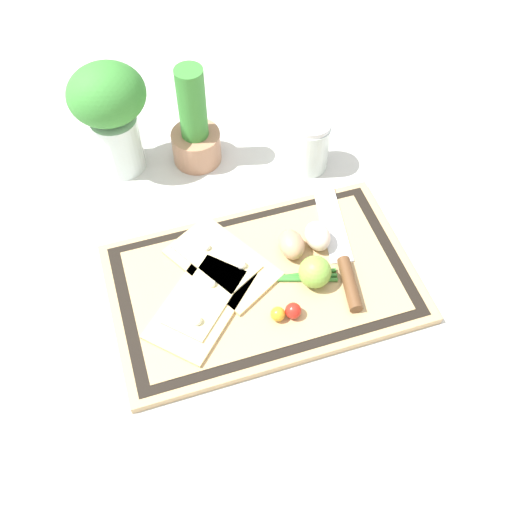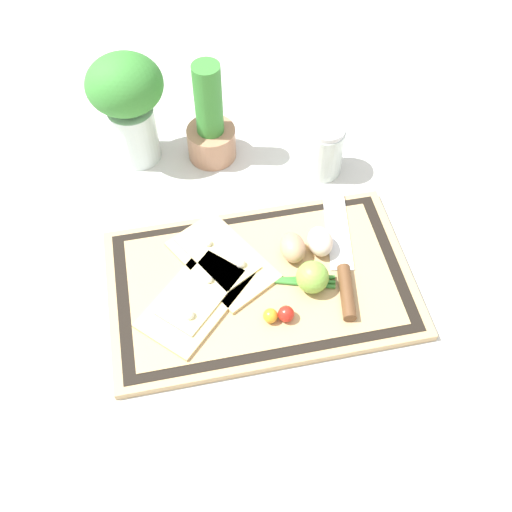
{
  "view_description": "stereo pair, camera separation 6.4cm",
  "coord_description": "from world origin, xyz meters",
  "px_view_note": "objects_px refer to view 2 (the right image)",
  "views": [
    {
      "loc": [
        -0.18,
        -0.53,
        0.86
      ],
      "look_at": [
        0.0,
        0.04,
        0.04
      ],
      "focal_mm": 42.0,
      "sensor_mm": 36.0,
      "label": 1
    },
    {
      "loc": [
        -0.12,
        -0.54,
        0.86
      ],
      "look_at": [
        0.0,
        0.04,
        0.04
      ],
      "focal_mm": 42.0,
      "sensor_mm": 36.0,
      "label": 2
    }
  ],
  "objects_px": {
    "egg_pink": "(320,241)",
    "lime": "(312,277)",
    "cherry_tomato_red": "(286,314)",
    "herb_pot": "(210,127)",
    "pizza_slice_far": "(221,258)",
    "pizza_slice_near": "(197,298)",
    "sauce_jar": "(324,152)",
    "herb_glass": "(128,101)",
    "egg_brown": "(293,248)",
    "knife": "(344,271)",
    "cherry_tomato_yellow": "(271,316)"
  },
  "relations": [
    {
      "from": "egg_pink",
      "to": "cherry_tomato_yellow",
      "type": "height_order",
      "value": "egg_pink"
    },
    {
      "from": "herb_pot",
      "to": "knife",
      "type": "bearing_deg",
      "value": -63.54
    },
    {
      "from": "pizza_slice_near",
      "to": "herb_pot",
      "type": "xyz_separation_m",
      "value": [
        0.08,
        0.35,
        0.05
      ]
    },
    {
      "from": "cherry_tomato_red",
      "to": "herb_pot",
      "type": "distance_m",
      "value": 0.41
    },
    {
      "from": "herb_pot",
      "to": "herb_glass",
      "type": "distance_m",
      "value": 0.16
    },
    {
      "from": "lime",
      "to": "sauce_jar",
      "type": "bearing_deg",
      "value": 71.14
    },
    {
      "from": "pizza_slice_far",
      "to": "herb_glass",
      "type": "distance_m",
      "value": 0.34
    },
    {
      "from": "knife",
      "to": "cherry_tomato_red",
      "type": "distance_m",
      "value": 0.13
    },
    {
      "from": "egg_pink",
      "to": "lime",
      "type": "distance_m",
      "value": 0.08
    },
    {
      "from": "pizza_slice_far",
      "to": "sauce_jar",
      "type": "height_order",
      "value": "sauce_jar"
    },
    {
      "from": "cherry_tomato_yellow",
      "to": "knife",
      "type": "bearing_deg",
      "value": 24.21
    },
    {
      "from": "egg_brown",
      "to": "herb_pot",
      "type": "distance_m",
      "value": 0.31
    },
    {
      "from": "sauce_jar",
      "to": "herb_pot",
      "type": "bearing_deg",
      "value": 157.39
    },
    {
      "from": "egg_brown",
      "to": "cherry_tomato_yellow",
      "type": "bearing_deg",
      "value": -118.2
    },
    {
      "from": "pizza_slice_far",
      "to": "cherry_tomato_red",
      "type": "xyz_separation_m",
      "value": [
        0.08,
        -0.13,
        0.01
      ]
    },
    {
      "from": "sauce_jar",
      "to": "herb_glass",
      "type": "xyz_separation_m",
      "value": [
        -0.35,
        0.11,
        0.09
      ]
    },
    {
      "from": "pizza_slice_near",
      "to": "herb_glass",
      "type": "relative_size",
      "value": 0.92
    },
    {
      "from": "egg_brown",
      "to": "knife",
      "type": "bearing_deg",
      "value": -36.18
    },
    {
      "from": "pizza_slice_far",
      "to": "egg_pink",
      "type": "bearing_deg",
      "value": -3.22
    },
    {
      "from": "egg_brown",
      "to": "egg_pink",
      "type": "distance_m",
      "value": 0.05
    },
    {
      "from": "pizza_slice_near",
      "to": "herb_pot",
      "type": "bearing_deg",
      "value": 77.02
    },
    {
      "from": "sauce_jar",
      "to": "herb_glass",
      "type": "distance_m",
      "value": 0.38
    },
    {
      "from": "pizza_slice_near",
      "to": "herb_glass",
      "type": "height_order",
      "value": "herb_glass"
    },
    {
      "from": "knife",
      "to": "cherry_tomato_yellow",
      "type": "distance_m",
      "value": 0.15
    },
    {
      "from": "pizza_slice_near",
      "to": "egg_pink",
      "type": "height_order",
      "value": "egg_pink"
    },
    {
      "from": "pizza_slice_far",
      "to": "lime",
      "type": "relative_size",
      "value": 3.98
    },
    {
      "from": "egg_brown",
      "to": "egg_pink",
      "type": "relative_size",
      "value": 1.0
    },
    {
      "from": "cherry_tomato_yellow",
      "to": "sauce_jar",
      "type": "relative_size",
      "value": 0.22
    },
    {
      "from": "pizza_slice_near",
      "to": "lime",
      "type": "bearing_deg",
      "value": -3.44
    },
    {
      "from": "cherry_tomato_yellow",
      "to": "egg_brown",
      "type": "bearing_deg",
      "value": 61.8
    },
    {
      "from": "cherry_tomato_red",
      "to": "herb_pot",
      "type": "height_order",
      "value": "herb_pot"
    },
    {
      "from": "herb_pot",
      "to": "cherry_tomato_yellow",
      "type": "bearing_deg",
      "value": -85.44
    },
    {
      "from": "pizza_slice_near",
      "to": "knife",
      "type": "bearing_deg",
      "value": 0.43
    },
    {
      "from": "pizza_slice_far",
      "to": "knife",
      "type": "bearing_deg",
      "value": -19.18
    },
    {
      "from": "egg_brown",
      "to": "egg_pink",
      "type": "height_order",
      "value": "same"
    },
    {
      "from": "cherry_tomato_red",
      "to": "pizza_slice_far",
      "type": "bearing_deg",
      "value": 121.86
    },
    {
      "from": "pizza_slice_near",
      "to": "cherry_tomato_yellow",
      "type": "height_order",
      "value": "same"
    },
    {
      "from": "herb_pot",
      "to": "egg_brown",
      "type": "bearing_deg",
      "value": -71.69
    },
    {
      "from": "lime",
      "to": "herb_glass",
      "type": "distance_m",
      "value": 0.47
    },
    {
      "from": "pizza_slice_near",
      "to": "egg_brown",
      "type": "xyz_separation_m",
      "value": [
        0.18,
        0.06,
        0.02
      ]
    },
    {
      "from": "pizza_slice_far",
      "to": "pizza_slice_near",
      "type": "bearing_deg",
      "value": -126.65
    },
    {
      "from": "egg_pink",
      "to": "cherry_tomato_red",
      "type": "distance_m",
      "value": 0.15
    },
    {
      "from": "knife",
      "to": "egg_pink",
      "type": "xyz_separation_m",
      "value": [
        -0.03,
        0.06,
        0.01
      ]
    },
    {
      "from": "lime",
      "to": "herb_pot",
      "type": "relative_size",
      "value": 0.26
    },
    {
      "from": "pizza_slice_near",
      "to": "knife",
      "type": "distance_m",
      "value": 0.25
    },
    {
      "from": "egg_brown",
      "to": "pizza_slice_near",
      "type": "bearing_deg",
      "value": -161.91
    },
    {
      "from": "pizza_slice_far",
      "to": "lime",
      "type": "distance_m",
      "value": 0.16
    },
    {
      "from": "sauce_jar",
      "to": "lime",
      "type": "bearing_deg",
      "value": -108.86
    },
    {
      "from": "pizza_slice_far",
      "to": "knife",
      "type": "relative_size",
      "value": 0.77
    },
    {
      "from": "lime",
      "to": "cherry_tomato_yellow",
      "type": "bearing_deg",
      "value": -148.32
    }
  ]
}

